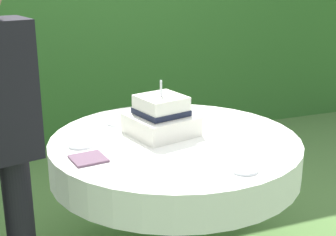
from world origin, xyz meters
TOP-DOWN VIEW (x-y plane):
  - cake_table at (0.00, 0.00)m, footprint 1.30×1.30m
  - wedding_cake at (-0.04, 0.10)m, footprint 0.38×0.38m
  - serving_plate_near at (0.13, -0.49)m, footprint 0.12×0.12m
  - serving_plate_far at (-0.21, 0.35)m, footprint 0.13×0.13m
  - serving_plate_left at (-0.48, 0.07)m, footprint 0.12×0.12m
  - napkin_stack at (-0.48, -0.12)m, footprint 0.17×0.17m

SIDE VIEW (x-z plane):
  - cake_table at x=0.00m, z-range 0.26..0.99m
  - napkin_stack at x=-0.48m, z-range 0.73..0.74m
  - serving_plate_near at x=0.13m, z-range 0.73..0.74m
  - serving_plate_far at x=-0.21m, z-range 0.73..0.74m
  - serving_plate_left at x=-0.48m, z-range 0.73..0.74m
  - wedding_cake at x=-0.04m, z-range 0.67..0.97m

